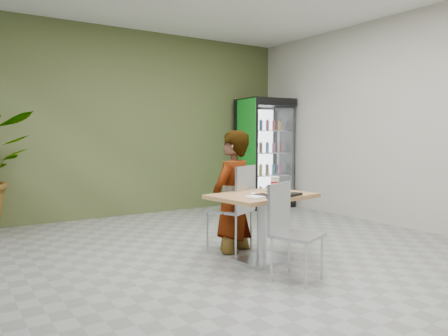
{
  "coord_description": "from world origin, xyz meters",
  "views": [
    {
      "loc": [
        -2.82,
        -3.71,
        1.38
      ],
      "look_at": [
        -0.01,
        0.59,
        1.0
      ],
      "focal_mm": 35.0,
      "sensor_mm": 36.0,
      "label": 1
    }
  ],
  "objects_px": {
    "chair_far": "(237,201)",
    "seated_woman": "(232,204)",
    "soda_cup": "(275,185)",
    "beverage_fridge": "(266,153)",
    "cafeteria_tray": "(278,195)",
    "chair_near": "(288,223)",
    "dining_table": "(262,213)"
  },
  "relations": [
    {
      "from": "cafeteria_tray",
      "to": "beverage_fridge",
      "type": "relative_size",
      "value": 0.21
    },
    {
      "from": "chair_far",
      "to": "soda_cup",
      "type": "xyz_separation_m",
      "value": [
        0.17,
        -0.48,
        0.23
      ]
    },
    {
      "from": "chair_far",
      "to": "chair_near",
      "type": "distance_m",
      "value": 1.12
    },
    {
      "from": "cafeteria_tray",
      "to": "chair_far",
      "type": "bearing_deg",
      "value": 90.93
    },
    {
      "from": "dining_table",
      "to": "soda_cup",
      "type": "height_order",
      "value": "soda_cup"
    },
    {
      "from": "seated_woman",
      "to": "beverage_fridge",
      "type": "height_order",
      "value": "beverage_fridge"
    },
    {
      "from": "chair_far",
      "to": "beverage_fridge",
      "type": "bearing_deg",
      "value": -160.31
    },
    {
      "from": "chair_near",
      "to": "soda_cup",
      "type": "relative_size",
      "value": 5.29
    },
    {
      "from": "cafeteria_tray",
      "to": "beverage_fridge",
      "type": "xyz_separation_m",
      "value": [
        2.37,
        3.18,
        0.28
      ]
    },
    {
      "from": "seated_woman",
      "to": "beverage_fridge",
      "type": "distance_m",
      "value": 3.45
    },
    {
      "from": "chair_far",
      "to": "beverage_fridge",
      "type": "distance_m",
      "value": 3.45
    },
    {
      "from": "cafeteria_tray",
      "to": "beverage_fridge",
      "type": "distance_m",
      "value": 3.97
    },
    {
      "from": "chair_near",
      "to": "beverage_fridge",
      "type": "xyz_separation_m",
      "value": [
        2.56,
        3.55,
        0.5
      ]
    },
    {
      "from": "cafeteria_tray",
      "to": "soda_cup",
      "type": "bearing_deg",
      "value": 56.59
    },
    {
      "from": "dining_table",
      "to": "chair_far",
      "type": "distance_m",
      "value": 0.52
    },
    {
      "from": "chair_near",
      "to": "cafeteria_tray",
      "type": "height_order",
      "value": "chair_near"
    },
    {
      "from": "soda_cup",
      "to": "cafeteria_tray",
      "type": "distance_m",
      "value": 0.3
    },
    {
      "from": "chair_near",
      "to": "seated_woman",
      "type": "relative_size",
      "value": 0.53
    },
    {
      "from": "chair_far",
      "to": "cafeteria_tray",
      "type": "xyz_separation_m",
      "value": [
        0.01,
        -0.73,
        0.16
      ]
    },
    {
      "from": "chair_far",
      "to": "seated_woman",
      "type": "relative_size",
      "value": 0.59
    },
    {
      "from": "dining_table",
      "to": "seated_woman",
      "type": "xyz_separation_m",
      "value": [
        -0.01,
        0.56,
        0.03
      ]
    },
    {
      "from": "chair_near",
      "to": "beverage_fridge",
      "type": "relative_size",
      "value": 0.44
    },
    {
      "from": "seated_woman",
      "to": "beverage_fridge",
      "type": "bearing_deg",
      "value": -161.43
    },
    {
      "from": "soda_cup",
      "to": "cafeteria_tray",
      "type": "bearing_deg",
      "value": -123.41
    },
    {
      "from": "chair_far",
      "to": "soda_cup",
      "type": "relative_size",
      "value": 5.86
    },
    {
      "from": "chair_far",
      "to": "cafeteria_tray",
      "type": "distance_m",
      "value": 0.74
    },
    {
      "from": "beverage_fridge",
      "to": "chair_near",
      "type": "bearing_deg",
      "value": -118.2
    },
    {
      "from": "chair_near",
      "to": "beverage_fridge",
      "type": "distance_m",
      "value": 4.41
    },
    {
      "from": "beverage_fridge",
      "to": "soda_cup",
      "type": "bearing_deg",
      "value": -119.41
    },
    {
      "from": "soda_cup",
      "to": "beverage_fridge",
      "type": "bearing_deg",
      "value": 53.01
    },
    {
      "from": "seated_woman",
      "to": "chair_far",
      "type": "bearing_deg",
      "value": 109.23
    },
    {
      "from": "cafeteria_tray",
      "to": "dining_table",
      "type": "bearing_deg",
      "value": 102.64
    }
  ]
}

